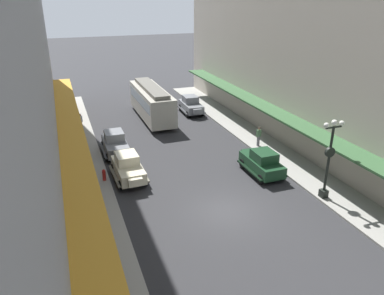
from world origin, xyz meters
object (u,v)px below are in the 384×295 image
(parked_car_2, at_px, (115,143))
(lamp_post_with_clock, at_px, (329,156))
(parked_car_0, at_px, (191,105))
(pedestrian_0, at_px, (81,122))
(parked_car_3, at_px, (128,167))
(pedestrian_1, at_px, (259,136))
(fire_hydrant, at_px, (104,175))
(parked_car_1, at_px, (262,162))
(streetcar, at_px, (152,101))

(parked_car_2, height_order, lamp_post_with_clock, lamp_post_with_clock)
(parked_car_0, height_order, parked_car_2, same)
(parked_car_2, xyz_separation_m, pedestrian_0, (-2.17, 6.23, 0.05))
(parked_car_3, height_order, pedestrian_1, parked_car_3)
(fire_hydrant, xyz_separation_m, pedestrian_0, (-0.63, 10.93, 0.43))
(parked_car_1, xyz_separation_m, parked_car_2, (-9.31, 7.28, 0.00))
(pedestrian_0, bearing_deg, parked_car_1, -49.65)
(parked_car_3, distance_m, pedestrian_0, 11.25)
(parked_car_1, height_order, pedestrian_1, parked_car_1)
(parked_car_1, distance_m, parked_car_2, 11.82)
(parked_car_1, bearing_deg, pedestrian_0, 130.35)
(lamp_post_with_clock, height_order, fire_hydrant, lamp_post_with_clock)
(parked_car_0, bearing_deg, parked_car_1, -90.80)
(parked_car_0, relative_size, pedestrian_0, 2.62)
(parked_car_3, xyz_separation_m, streetcar, (4.93, 12.54, 0.96))
(lamp_post_with_clock, bearing_deg, streetcar, 107.51)
(streetcar, height_order, lamp_post_with_clock, lamp_post_with_clock)
(parked_car_1, height_order, parked_car_3, same)
(parked_car_0, bearing_deg, fire_hydrant, -130.36)
(parked_car_3, xyz_separation_m, pedestrian_1, (11.44, 2.00, 0.07))
(parked_car_3, distance_m, pedestrian_1, 11.61)
(parked_car_0, xyz_separation_m, streetcar, (-4.48, -0.58, 0.96))
(parked_car_3, bearing_deg, fire_hydrant, 177.02)
(parked_car_0, xyz_separation_m, parked_car_3, (-9.41, -13.12, 0.00))
(pedestrian_0, height_order, pedestrian_1, pedestrian_1)
(parked_car_0, xyz_separation_m, lamp_post_with_clock, (1.68, -20.10, 2.04))
(parked_car_3, relative_size, pedestrian_0, 2.62)
(parked_car_0, height_order, pedestrian_0, parked_car_0)
(pedestrian_1, bearing_deg, parked_car_3, -170.09)
(fire_hydrant, bearing_deg, lamp_post_with_clock, -29.02)
(lamp_post_with_clock, bearing_deg, pedestrian_0, 126.62)
(parked_car_0, height_order, pedestrian_1, parked_car_0)
(parked_car_2, relative_size, fire_hydrant, 5.20)
(pedestrian_0, distance_m, pedestrian_1, 16.43)
(parked_car_0, distance_m, pedestrian_1, 11.30)
(parked_car_2, xyz_separation_m, lamp_post_with_clock, (11.21, -11.77, 2.04))
(parked_car_1, height_order, fire_hydrant, parked_car_1)
(parked_car_3, relative_size, fire_hydrant, 5.24)
(streetcar, xyz_separation_m, pedestrian_1, (6.51, -10.54, -0.89))
(parked_car_3, height_order, lamp_post_with_clock, lamp_post_with_clock)
(parked_car_1, xyz_separation_m, fire_hydrant, (-10.85, 2.59, -0.38))
(lamp_post_with_clock, relative_size, fire_hydrant, 6.29)
(parked_car_3, bearing_deg, pedestrian_1, 9.91)
(parked_car_1, bearing_deg, streetcar, 105.83)
(parked_car_1, distance_m, pedestrian_0, 17.74)
(parked_car_1, relative_size, pedestrian_0, 2.60)
(parked_car_2, distance_m, pedestrian_0, 6.60)
(parked_car_1, xyz_separation_m, streetcar, (-4.26, 15.04, 0.96))
(parked_car_0, relative_size, lamp_post_with_clock, 0.83)
(parked_car_0, bearing_deg, parked_car_3, -125.65)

